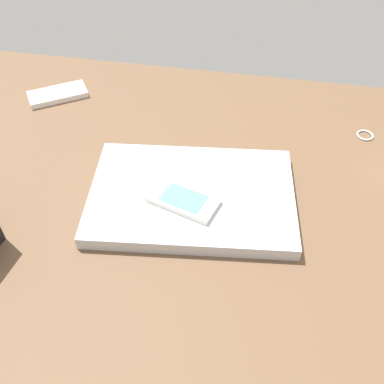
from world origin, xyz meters
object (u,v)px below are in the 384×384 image
at_px(laptop_closed, 192,196).
at_px(cell_phone_on_desk, 58,94).
at_px(cell_phone_on_laptop, 183,200).
at_px(key_ring, 365,135).

height_order(laptop_closed, cell_phone_on_desk, laptop_closed).
height_order(cell_phone_on_laptop, cell_phone_on_desk, cell_phone_on_laptop).
distance_m(laptop_closed, cell_phone_on_laptop, 0.03).
xyz_separation_m(cell_phone_on_laptop, key_ring, (0.30, 0.25, -0.03)).
bearing_deg(laptop_closed, cell_phone_on_desk, 137.06).
relative_size(cell_phone_on_laptop, key_ring, 3.73).
height_order(laptop_closed, key_ring, laptop_closed).
bearing_deg(key_ring, cell_phone_on_desk, 178.39).
xyz_separation_m(laptop_closed, key_ring, (0.29, 0.22, -0.01)).
bearing_deg(cell_phone_on_laptop, laptop_closed, 71.48).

